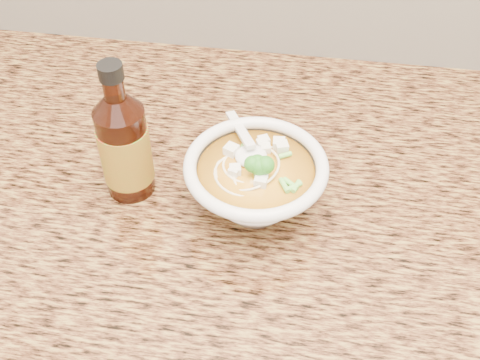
# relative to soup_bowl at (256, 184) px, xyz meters

# --- Properties ---
(cabinet) EXTENTS (4.00, 0.65, 0.86)m
(cabinet) POSITION_rel_soup_bowl_xyz_m (0.12, 0.05, -0.51)
(cabinet) COLOR #341B0F
(cabinet) RESTS_ON ground
(counter_slab) EXTENTS (4.00, 0.68, 0.04)m
(counter_slab) POSITION_rel_soup_bowl_xyz_m (0.12, 0.05, -0.06)
(counter_slab) COLOR olive
(counter_slab) RESTS_ON cabinet
(soup_bowl) EXTENTS (0.18, 0.20, 0.10)m
(soup_bowl) POSITION_rel_soup_bowl_xyz_m (0.00, 0.00, 0.00)
(soup_bowl) COLOR silver
(soup_bowl) RESTS_ON counter_slab
(hot_sauce_bottle) EXTENTS (0.07, 0.07, 0.20)m
(hot_sauce_bottle) POSITION_rel_soup_bowl_xyz_m (-0.17, 0.01, 0.03)
(hot_sauce_bottle) COLOR #361107
(hot_sauce_bottle) RESTS_ON counter_slab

